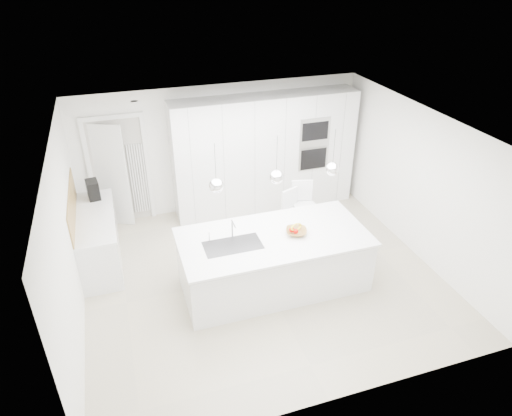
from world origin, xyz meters
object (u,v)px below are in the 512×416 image
object	(u,v)px
espresso_machine	(93,190)
bar_stool_left	(292,221)
island_base	(274,263)
fruit_bowl	(296,232)
bar_stool_right	(304,214)

from	to	relation	value
espresso_machine	bar_stool_left	xyz separation A→B (m)	(3.18, -1.22, -0.52)
island_base	bar_stool_left	size ratio (longest dim) A/B	2.59
fruit_bowl	espresso_machine	bearing A→B (deg)	143.37
island_base	espresso_machine	size ratio (longest dim) A/B	8.75
fruit_bowl	bar_stool_left	world-z (taller)	bar_stool_left
island_base	bar_stool_right	bearing A→B (deg)	47.26
island_base	bar_stool_left	world-z (taller)	bar_stool_left
island_base	bar_stool_right	distance (m)	1.36
bar_stool_right	fruit_bowl	bearing A→B (deg)	-106.32
bar_stool_left	bar_stool_right	xyz separation A→B (m)	(0.27, 0.08, 0.04)
fruit_bowl	bar_stool_right	xyz separation A→B (m)	(0.57, 0.99, -0.36)
island_base	fruit_bowl	xyz separation A→B (m)	(0.34, -0.00, 0.51)
fruit_bowl	espresso_machine	xyz separation A→B (m)	(-2.87, 2.13, 0.12)
island_base	bar_stool_left	bearing A→B (deg)	54.43
island_base	fruit_bowl	bearing A→B (deg)	-0.58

